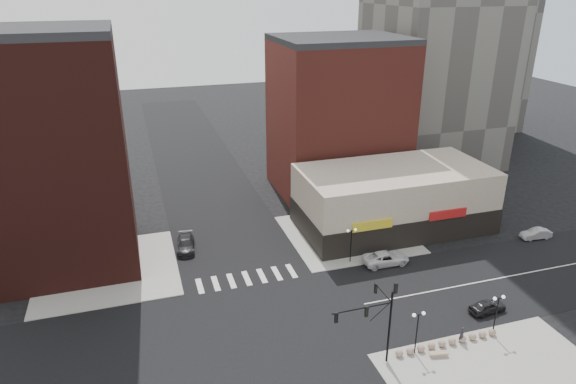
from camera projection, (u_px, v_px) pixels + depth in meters
name	position (u px, v px, depth m)	size (l,w,h in m)	color
ground	(268.00, 323.00, 48.47)	(240.00, 240.00, 0.00)	black
road_ew	(268.00, 323.00, 48.46)	(200.00, 14.00, 0.02)	black
road_ns	(268.00, 323.00, 48.46)	(14.00, 200.00, 0.02)	black
sidewalk_nw	(108.00, 270.00, 57.21)	(15.00, 15.00, 0.12)	gray
sidewalk_ne	(347.00, 234.00, 65.24)	(15.00, 15.00, 0.12)	gray
building_nw	(49.00, 157.00, 54.73)	(16.00, 15.00, 25.00)	#391512
building_ne_midrise	(338.00, 119.00, 75.52)	(18.00, 15.00, 22.00)	maroon
building_ne_row	(393.00, 203.00, 66.23)	(24.20, 12.20, 8.00)	#C0B098
traffic_signal	(378.00, 313.00, 41.67)	(5.59, 3.09, 7.77)	black
street_lamp_se_a	(418.00, 322.00, 43.20)	(1.22, 0.32, 4.16)	black
street_lamp_se_b	(498.00, 306.00, 45.41)	(1.22, 0.32, 4.16)	black
street_lamp_ne	(351.00, 237.00, 57.58)	(1.22, 0.32, 4.16)	black
bollard_row	(447.00, 342.00, 45.18)	(10.11, 0.66, 0.66)	gray
white_suv	(386.00, 258.00, 58.27)	(2.45, 5.31, 1.48)	silver
dark_sedan_east	(487.00, 306.00, 49.80)	(1.52, 3.78, 1.29)	black
silver_sedan	(536.00, 234.00, 64.07)	(1.35, 3.86, 1.27)	#A9A8AE
dark_sedan_north	(186.00, 244.00, 61.37)	(2.05, 5.04, 1.46)	black
pedestrian	(462.00, 335.00, 45.39)	(0.58, 0.38, 1.60)	#262328
stone_bench	(439.00, 354.00, 43.94)	(1.68, 0.80, 0.38)	tan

